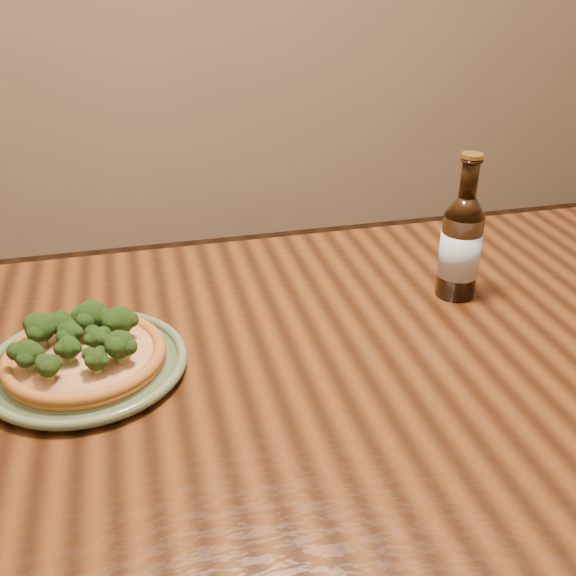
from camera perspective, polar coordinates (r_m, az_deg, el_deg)
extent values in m
cube|color=#4A260F|center=(0.96, 7.31, -7.24)|extent=(1.60, 0.90, 0.04)
cylinder|color=#536545|center=(0.96, -16.68, -6.44)|extent=(0.25, 0.25, 0.01)
torus|color=#536545|center=(0.96, -16.73, -6.10)|extent=(0.27, 0.27, 0.01)
torus|color=#536545|center=(0.96, -16.72, -6.15)|extent=(0.22, 0.22, 0.01)
cylinder|color=#A36324|center=(0.96, -16.77, -5.85)|extent=(0.22, 0.22, 0.01)
torus|color=#A36324|center=(0.95, -16.84, -5.45)|extent=(0.22, 0.22, 0.02)
cylinder|color=beige|center=(0.95, -16.84, -5.45)|extent=(0.18, 0.18, 0.01)
sphere|color=#2A4F18|center=(0.89, -15.93, -5.83)|extent=(0.04, 0.04, 0.03)
sphere|color=#2A4F18|center=(0.97, -16.32, -2.19)|extent=(0.06, 0.06, 0.04)
sphere|color=#2A4F18|center=(0.95, -18.00, -3.67)|extent=(0.05, 0.05, 0.03)
sphere|color=#2A4F18|center=(0.90, -14.11, -4.65)|extent=(0.05, 0.05, 0.04)
sphere|color=#2A4F18|center=(0.95, -14.02, -2.65)|extent=(0.06, 0.06, 0.04)
sphere|color=#2A4F18|center=(0.90, -19.65, -6.21)|extent=(0.03, 0.03, 0.03)
sphere|color=#2A4F18|center=(0.93, -18.09, -4.81)|extent=(0.03, 0.03, 0.03)
sphere|color=#2A4F18|center=(0.93, -21.24, -5.16)|extent=(0.04, 0.04, 0.04)
sphere|color=#2A4F18|center=(0.94, -15.80, -4.11)|extent=(0.04, 0.04, 0.03)
sphere|color=#2A4F18|center=(0.97, -20.26, -3.16)|extent=(0.06, 0.06, 0.04)
sphere|color=#2A4F18|center=(0.98, -18.71, -2.81)|extent=(0.05, 0.05, 0.03)
cylinder|color=black|center=(1.11, 14.29, 2.64)|extent=(0.06, 0.06, 0.14)
cone|color=black|center=(1.08, 14.82, 6.70)|extent=(0.06, 0.06, 0.03)
cylinder|color=black|center=(1.07, 15.12, 9.01)|extent=(0.03, 0.03, 0.06)
torus|color=black|center=(1.06, 15.31, 10.38)|extent=(0.03, 0.03, 0.01)
cylinder|color=#A58C33|center=(1.06, 15.36, 10.75)|extent=(0.03, 0.03, 0.01)
cylinder|color=silver|center=(1.11, 14.31, 2.85)|extent=(0.07, 0.07, 0.07)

